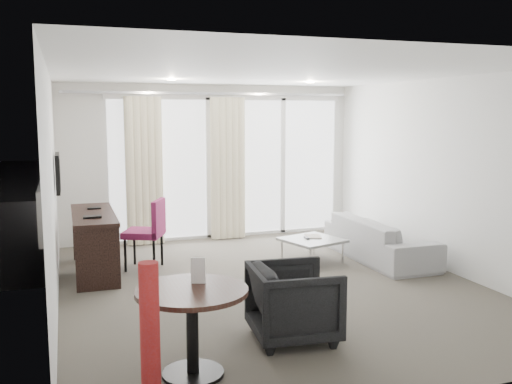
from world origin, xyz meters
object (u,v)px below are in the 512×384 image
object	(u,v)px
red_lamp	(150,340)
sofa	(380,239)
rattan_chair_a	(230,206)
tub_armchair	(294,302)
desk	(94,243)
round_table	(192,332)
rattan_chair_b	(265,197)
desk_chair	(143,234)
coffee_table	(312,250)

from	to	relation	value
red_lamp	sofa	xyz separation A→B (m)	(3.82, 3.35, -0.25)
sofa	rattan_chair_a	bearing A→B (deg)	24.46
sofa	tub_armchair	bearing A→B (deg)	135.51
desk	red_lamp	size ratio (longest dim) A/B	1.56
round_table	rattan_chair_a	distance (m)	6.23
rattan_chair_a	tub_armchair	bearing A→B (deg)	-104.32
desk	rattan_chair_b	world-z (taller)	rattan_chair_b
desk	desk_chair	size ratio (longest dim) A/B	1.79
desk_chair	rattan_chair_a	size ratio (longest dim) A/B	1.23
red_lamp	sofa	bearing A→B (deg)	41.23
desk_chair	red_lamp	size ratio (longest dim) A/B	0.87
sofa	round_table	bearing A→B (deg)	129.60
red_lamp	rattan_chair_b	xyz separation A→B (m)	(3.32, 6.96, -0.11)
rattan_chair_b	desk_chair	bearing A→B (deg)	-145.14
desk_chair	coffee_table	xyz separation A→B (m)	(2.34, -0.42, -0.31)
coffee_table	sofa	world-z (taller)	sofa
red_lamp	rattan_chair_b	world-z (taller)	red_lamp
tub_armchair	desk	bearing A→B (deg)	34.53
red_lamp	desk_chair	bearing A→B (deg)	83.10
red_lamp	rattan_chair_a	xyz separation A→B (m)	(2.42, 6.42, -0.16)
desk	round_table	world-z (taller)	desk
round_table	sofa	world-z (taller)	round_table
round_table	coffee_table	distance (m)	3.84
desk_chair	tub_armchair	xyz separation A→B (m)	(1.00, -2.97, -0.12)
red_lamp	rattan_chair_a	size ratio (longest dim) A/B	1.41
round_table	sofa	size ratio (longest dim) A/B	0.44
sofa	rattan_chair_a	size ratio (longest dim) A/B	2.61
desk_chair	sofa	size ratio (longest dim) A/B	0.47
red_lamp	rattan_chair_a	world-z (taller)	red_lamp
round_table	red_lamp	xyz separation A→B (m)	(-0.41, -0.53, 0.19)
round_table	rattan_chair_a	xyz separation A→B (m)	(2.01, 5.90, 0.03)
tub_armchair	sofa	xyz separation A→B (m)	(2.34, 2.38, -0.06)
rattan_chair_b	red_lamp	bearing A→B (deg)	-127.45
round_table	rattan_chair_b	size ratio (longest dim) A/B	1.03
desk_chair	tub_armchair	size ratio (longest dim) A/B	1.23
rattan_chair_b	tub_armchair	bearing A→B (deg)	-119.02
sofa	rattan_chair_b	size ratio (longest dim) A/B	2.33
desk_chair	sofa	bearing A→B (deg)	14.64
desk	rattan_chair_b	xyz separation A→B (m)	(3.49, 3.05, 0.04)
desk_chair	round_table	size ratio (longest dim) A/B	1.06
sofa	rattan_chair_b	xyz separation A→B (m)	(-0.50, 3.61, 0.14)
desk	rattan_chair_b	bearing A→B (deg)	41.11
desk_chair	red_lamp	world-z (taller)	red_lamp
desk_chair	rattan_chair_a	bearing A→B (deg)	76.60
round_table	tub_armchair	bearing A→B (deg)	22.24
desk	red_lamp	world-z (taller)	red_lamp
tub_armchair	coffee_table	size ratio (longest dim) A/B	1.05
round_table	coffee_table	xyz separation A→B (m)	(2.41, 2.99, -0.19)
red_lamp	tub_armchair	world-z (taller)	red_lamp
coffee_table	round_table	bearing A→B (deg)	-128.84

